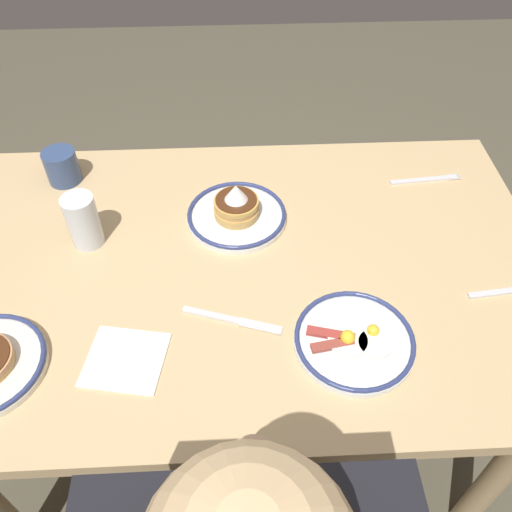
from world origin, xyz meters
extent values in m
plane|color=#514B3B|center=(0.00, 0.00, 0.00)|extent=(6.00, 6.00, 0.00)
cube|color=tan|center=(0.00, 0.00, 0.73)|extent=(1.42, 0.90, 0.03)
cylinder|color=tan|center=(-0.61, -0.35, 0.36)|extent=(0.06, 0.06, 0.72)
cylinder|color=tan|center=(0.61, -0.35, 0.36)|extent=(0.06, 0.06, 0.72)
cylinder|color=tan|center=(-0.61, 0.35, 0.36)|extent=(0.06, 0.06, 0.72)
cylinder|color=white|center=(0.00, -0.15, 0.76)|extent=(0.24, 0.24, 0.01)
torus|color=navy|center=(0.00, -0.15, 0.77)|extent=(0.24, 0.24, 0.01)
cylinder|color=tan|center=(0.00, -0.15, 0.77)|extent=(0.11, 0.11, 0.01)
cylinder|color=tan|center=(0.00, -0.15, 0.78)|extent=(0.11, 0.11, 0.01)
cylinder|color=tan|center=(0.00, -0.15, 0.79)|extent=(0.10, 0.10, 0.01)
cylinder|color=gold|center=(0.00, -0.15, 0.81)|extent=(0.11, 0.11, 0.01)
cylinder|color=#4C2814|center=(0.00, -0.15, 0.81)|extent=(0.10, 0.10, 0.00)
cone|color=white|center=(0.00, -0.15, 0.84)|extent=(0.06, 0.06, 0.04)
cylinder|color=white|center=(-0.22, 0.23, 0.76)|extent=(0.24, 0.24, 0.01)
torus|color=navy|center=(-0.22, 0.23, 0.77)|extent=(0.24, 0.24, 0.01)
cylinder|color=white|center=(-0.26, 0.24, 0.77)|extent=(0.07, 0.07, 0.01)
sphere|color=yellow|center=(-0.26, 0.22, 0.77)|extent=(0.03, 0.03, 0.03)
cylinder|color=white|center=(-0.21, 0.23, 0.77)|extent=(0.08, 0.08, 0.01)
sphere|color=yellow|center=(-0.21, 0.23, 0.77)|extent=(0.03, 0.03, 0.03)
cube|color=#A13730|center=(-0.18, 0.22, 0.77)|extent=(0.10, 0.04, 0.01)
cube|color=brown|center=(-0.18, 0.24, 0.77)|extent=(0.09, 0.03, 0.01)
cylinder|color=#334772|center=(0.45, -0.32, 0.79)|extent=(0.09, 0.09, 0.09)
torus|color=#334772|center=(0.45, -0.37, 0.79)|extent=(0.02, 0.06, 0.06)
cylinder|color=brown|center=(0.45, -0.32, 0.82)|extent=(0.07, 0.07, 0.01)
cylinder|color=silver|center=(0.35, -0.09, 0.82)|extent=(0.07, 0.07, 0.13)
cylinder|color=black|center=(0.35, -0.09, 0.80)|extent=(0.06, 0.06, 0.09)
cube|color=white|center=(0.23, 0.24, 0.75)|extent=(0.17, 0.16, 0.00)
cube|color=silver|center=(-0.50, -0.27, 0.75)|extent=(0.18, 0.03, 0.01)
cube|color=silver|center=(-0.58, -0.27, 0.75)|extent=(0.03, 0.01, 0.00)
cube|color=silver|center=(-0.58, -0.28, 0.75)|extent=(0.03, 0.01, 0.00)
cube|color=silver|center=(-0.58, -0.28, 0.75)|extent=(0.03, 0.01, 0.00)
cube|color=silver|center=(-0.58, -0.29, 0.75)|extent=(0.03, 0.01, 0.00)
cube|color=silver|center=(0.04, 0.15, 0.75)|extent=(0.17, 0.07, 0.01)
cube|color=silver|center=(-0.04, 0.18, 0.75)|extent=(0.09, 0.05, 0.00)
cube|color=silver|center=(-0.58, 0.11, 0.75)|extent=(0.18, 0.03, 0.01)
cylinder|color=tan|center=(-0.01, 0.52, 0.79)|extent=(0.07, 0.07, 0.26)
camera|label=1|loc=(0.00, 0.82, 1.64)|focal=37.40mm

